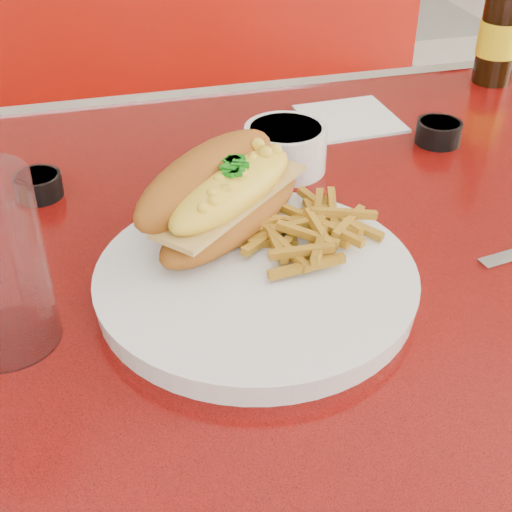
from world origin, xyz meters
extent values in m
cube|color=red|center=(0.00, 0.00, 0.75)|extent=(1.20, 0.80, 0.04)
cube|color=silver|center=(0.00, 0.40, 0.75)|extent=(1.22, 0.03, 0.04)
cylinder|color=silver|center=(0.00, 0.00, 0.37)|extent=(0.09, 0.09, 0.72)
cube|color=#A7150B|center=(0.00, 0.78, 0.23)|extent=(1.20, 0.50, 0.45)
cube|color=#A7150B|center=(0.00, 1.00, 0.68)|extent=(1.20, 0.08, 0.45)
cylinder|color=silver|center=(-0.08, -0.09, 0.78)|extent=(0.35, 0.35, 0.02)
cylinder|color=silver|center=(-0.08, -0.09, 0.79)|extent=(0.35, 0.35, 0.00)
ellipsoid|color=#9B5619|center=(-0.08, -0.02, 0.81)|extent=(0.21, 0.19, 0.04)
cube|color=tan|center=(-0.08, -0.02, 0.83)|extent=(0.18, 0.17, 0.01)
ellipsoid|color=yellow|center=(-0.08, -0.02, 0.84)|extent=(0.18, 0.17, 0.04)
ellipsoid|color=#9B5619|center=(-0.10, 0.00, 0.84)|extent=(0.21, 0.20, 0.08)
cube|color=#B8B9BD|center=(-0.01, -0.06, 0.79)|extent=(0.02, 0.11, 0.00)
cube|color=#B8B9BD|center=(-0.02, 0.00, 0.79)|extent=(0.02, 0.03, 0.00)
cylinder|color=silver|center=(0.02, 0.14, 0.80)|extent=(0.11, 0.11, 0.06)
cylinder|color=black|center=(0.02, 0.14, 0.82)|extent=(0.10, 0.10, 0.01)
cylinder|color=black|center=(-0.28, 0.14, 0.78)|extent=(0.07, 0.07, 0.03)
cylinder|color=#EC7B55|center=(-0.28, 0.14, 0.79)|extent=(0.06, 0.06, 0.01)
cylinder|color=black|center=(0.23, 0.15, 0.78)|extent=(0.07, 0.07, 0.03)
cylinder|color=#EC7B55|center=(0.23, 0.15, 0.80)|extent=(0.06, 0.06, 0.01)
cylinder|color=black|center=(0.41, 0.33, 0.85)|extent=(0.08, 0.08, 0.15)
cylinder|color=yellow|center=(0.41, 0.33, 0.84)|extent=(0.08, 0.08, 0.05)
cube|color=silver|center=(0.15, 0.25, 0.77)|extent=(0.13, 0.13, 0.00)
camera|label=1|loc=(-0.22, -0.61, 1.19)|focal=50.00mm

